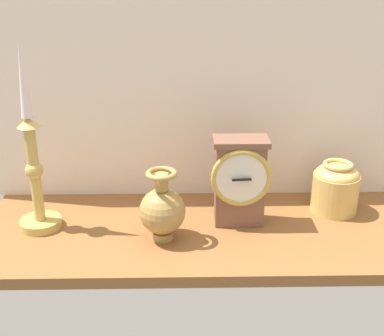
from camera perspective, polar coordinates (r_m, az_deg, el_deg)
name	(u,v)px	position (r cm, az deg, el deg)	size (l,w,h in cm)	color
ground_plane	(214,233)	(111.41, 2.44, -7.22)	(100.00, 36.00, 2.40)	brown
back_wall	(211,60)	(117.23, 2.17, 11.92)	(120.00, 2.00, 65.00)	silver
mantel_clock	(240,180)	(109.05, 5.32, -1.38)	(12.66, 7.59, 19.19)	brown
candlestick_tall_left	(34,169)	(110.38, -17.10, -0.14)	(8.84, 8.84, 39.47)	tan
brass_vase_bulbous	(162,209)	(103.95, -3.31, -4.61)	(9.41, 9.41, 15.08)	#A98346
brass_vase_jar	(336,186)	(119.89, 15.63, -1.97)	(10.33, 10.33, 11.76)	tan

